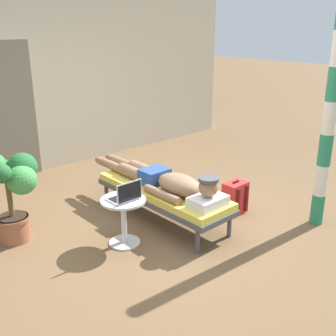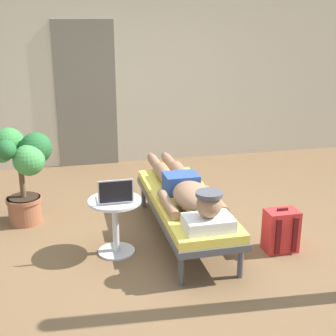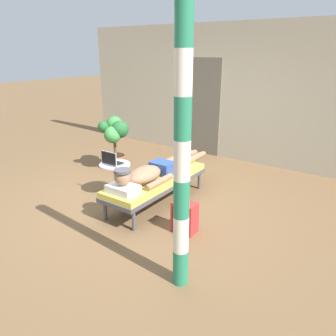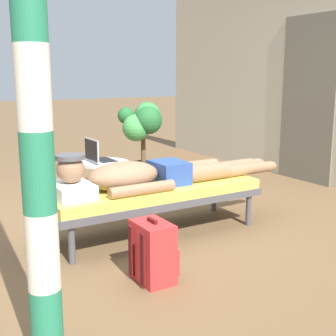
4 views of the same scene
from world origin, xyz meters
TOP-DOWN VIEW (x-y plane):
  - ground_plane at (0.00, 0.00)m, footprint 40.00×40.00m
  - house_wall_back at (0.24, 2.90)m, footprint 7.60×0.20m
  - house_door_panel at (-0.49, 2.79)m, footprint 0.84×0.03m
  - lounge_chair at (0.24, 0.19)m, footprint 0.61×1.85m
  - person_reclining at (0.24, 0.13)m, footprint 0.53×2.17m
  - side_table at (-0.46, 0.03)m, footprint 0.48×0.48m
  - laptop at (-0.46, -0.02)m, footprint 0.31×0.24m
  - backpack at (1.03, -0.28)m, footprint 0.30×0.26m
  - potted_plant at (-1.28, 0.90)m, footprint 0.59×0.58m
  - porch_post at (1.52, -1.13)m, footprint 0.15×0.15m

SIDE VIEW (x-z plane):
  - ground_plane at x=0.00m, z-range 0.00..0.00m
  - backpack at x=1.03m, z-range -0.02..0.41m
  - lounge_chair at x=0.24m, z-range 0.14..0.56m
  - side_table at x=-0.46m, z-range 0.09..0.62m
  - person_reclining at x=0.24m, z-range 0.36..0.68m
  - laptop at x=-0.46m, z-range 0.47..0.69m
  - potted_plant at x=-1.28m, z-range 0.14..1.15m
  - house_door_panel at x=-0.49m, z-range 0.00..2.04m
  - porch_post at x=1.52m, z-range 0.00..2.57m
  - house_wall_back at x=0.24m, z-range 0.00..2.70m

